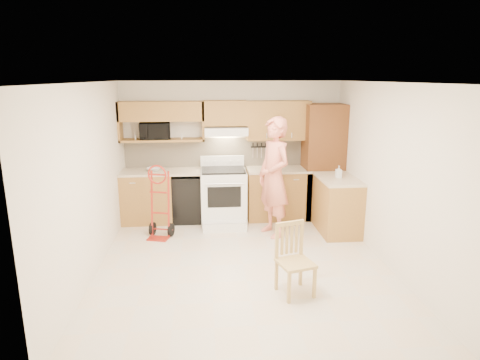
{
  "coord_description": "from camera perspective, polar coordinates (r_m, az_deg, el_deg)",
  "views": [
    {
      "loc": [
        -0.51,
        -5.38,
        2.57
      ],
      "look_at": [
        0.0,
        0.5,
        1.1
      ],
      "focal_mm": 31.14,
      "sensor_mm": 36.0,
      "label": 1
    }
  ],
  "objects": [
    {
      "name": "floor",
      "position": [
        5.99,
        0.42,
        -11.53
      ],
      "size": [
        4.0,
        4.5,
        0.02
      ],
      "primitive_type": "cube",
      "color": "beige",
      "rests_on": "ground"
    },
    {
      "name": "ceiling",
      "position": [
        5.4,
        0.47,
        13.35
      ],
      "size": [
        4.0,
        4.5,
        0.02
      ],
      "primitive_type": "cube",
      "color": "white",
      "rests_on": "ground"
    },
    {
      "name": "wall_back",
      "position": [
        7.77,
        -1.13,
        4.2
      ],
      "size": [
        4.0,
        0.02,
        2.5
      ],
      "primitive_type": "cube",
      "color": "beige",
      "rests_on": "ground"
    },
    {
      "name": "wall_front",
      "position": [
        3.43,
        4.04,
        -8.72
      ],
      "size": [
        4.0,
        0.02,
        2.5
      ],
      "primitive_type": "cube",
      "color": "beige",
      "rests_on": "ground"
    },
    {
      "name": "wall_left",
      "position": [
        5.74,
        -19.96,
        -0.17
      ],
      "size": [
        0.02,
        4.5,
        2.5
      ],
      "primitive_type": "cube",
      "color": "beige",
      "rests_on": "ground"
    },
    {
      "name": "wall_right",
      "position": [
        6.09,
        19.64,
        0.63
      ],
      "size": [
        0.02,
        4.5,
        2.5
      ],
      "primitive_type": "cube",
      "color": "beige",
      "rests_on": "ground"
    },
    {
      "name": "backsplash",
      "position": [
        7.75,
        -1.11,
        3.81
      ],
      "size": [
        3.92,
        0.03,
        0.55
      ],
      "primitive_type": "cube",
      "color": "beige",
      "rests_on": "wall_back"
    },
    {
      "name": "lower_cab_left",
      "position": [
        7.7,
        -12.53,
        -2.34
      ],
      "size": [
        0.9,
        0.6,
        0.9
      ],
      "primitive_type": "cube",
      "color": "#A57330",
      "rests_on": "ground"
    },
    {
      "name": "dishwasher",
      "position": [
        7.64,
        -6.94,
        -2.42
      ],
      "size": [
        0.6,
        0.6,
        0.85
      ],
      "primitive_type": "cube",
      "color": "black",
      "rests_on": "ground"
    },
    {
      "name": "lower_cab_right",
      "position": [
        7.75,
        5.2,
        -1.95
      ],
      "size": [
        1.14,
        0.6,
        0.9
      ],
      "primitive_type": "cube",
      "color": "#A57330",
      "rests_on": "ground"
    },
    {
      "name": "countertop_left",
      "position": [
        7.55,
        -10.46,
        1.13
      ],
      "size": [
        1.5,
        0.63,
        0.04
      ],
      "primitive_type": "cube",
      "color": "beige",
      "rests_on": "lower_cab_left"
    },
    {
      "name": "countertop_right",
      "position": [
        7.63,
        5.28,
        1.44
      ],
      "size": [
        1.14,
        0.63,
        0.04
      ],
      "primitive_type": "cube",
      "color": "beige",
      "rests_on": "lower_cab_right"
    },
    {
      "name": "cab_return_right",
      "position": [
        7.21,
        13.15,
        -3.49
      ],
      "size": [
        0.6,
        1.0,
        0.9
      ],
      "primitive_type": "cube",
      "color": "#A57330",
      "rests_on": "ground"
    },
    {
      "name": "countertop_return",
      "position": [
        7.09,
        13.35,
        0.14
      ],
      "size": [
        0.63,
        1.0,
        0.04
      ],
      "primitive_type": "cube",
      "color": "beige",
      "rests_on": "cab_return_right"
    },
    {
      "name": "pantry_tall",
      "position": [
        7.79,
        11.25,
        2.47
      ],
      "size": [
        0.7,
        0.6,
        2.1
      ],
      "primitive_type": "cube",
      "color": "#573013",
      "rests_on": "ground"
    },
    {
      "name": "upper_cab_left",
      "position": [
        7.53,
        -10.73,
        9.25
      ],
      "size": [
        1.5,
        0.33,
        0.34
      ],
      "primitive_type": "cube",
      "color": "#A57330",
      "rests_on": "wall_back"
    },
    {
      "name": "upper_shelf_mw",
      "position": [
        7.58,
        -10.55,
        5.41
      ],
      "size": [
        1.5,
        0.33,
        0.04
      ],
      "primitive_type": "cube",
      "color": "#A57330",
      "rests_on": "wall_back"
    },
    {
      "name": "upper_cab_center",
      "position": [
        7.5,
        -1.99,
        9.16
      ],
      "size": [
        0.76,
        0.33,
        0.44
      ],
      "primitive_type": "cube",
      "color": "#A57330",
      "rests_on": "wall_back"
    },
    {
      "name": "upper_cab_right",
      "position": [
        7.62,
        5.24,
        8.13
      ],
      "size": [
        1.14,
        0.33,
        0.7
      ],
      "primitive_type": "cube",
      "color": "#A57330",
      "rests_on": "wall_back"
    },
    {
      "name": "range_hood",
      "position": [
        7.47,
        -1.94,
        6.75
      ],
      "size": [
        0.76,
        0.46,
        0.14
      ],
      "primitive_type": "cube",
      "color": "white",
      "rests_on": "wall_back"
    },
    {
      "name": "knife_strip",
      "position": [
        7.77,
        2.96,
        4.12
      ],
      "size": [
        0.4,
        0.05,
        0.29
      ],
      "primitive_type": null,
      "color": "black",
      "rests_on": "backsplash"
    },
    {
      "name": "microwave",
      "position": [
        7.57,
        -11.59,
        6.63
      ],
      "size": [
        0.56,
        0.41,
        0.29
      ],
      "primitive_type": "imported",
      "rotation": [
        0.0,
        0.0,
        0.1
      ],
      "color": "black",
      "rests_on": "upper_shelf_mw"
    },
    {
      "name": "range",
      "position": [
        7.37,
        -2.27,
        -1.67
      ],
      "size": [
        0.79,
        1.04,
        1.17
      ],
      "primitive_type": null,
      "color": "white",
      "rests_on": "ground"
    },
    {
      "name": "person",
      "position": [
        6.77,
        4.67,
        0.36
      ],
      "size": [
        0.71,
        0.84,
        1.96
      ],
      "primitive_type": "imported",
      "rotation": [
        0.0,
        0.0,
        -1.17
      ],
      "color": "#DE7860",
      "rests_on": "ground"
    },
    {
      "name": "hand_truck",
      "position": [
        6.85,
        -11.09,
        -3.45
      ],
      "size": [
        0.52,
        0.49,
        1.1
      ],
      "primitive_type": null,
      "rotation": [
        0.0,
        0.0,
        -0.26
      ],
      "color": "#A82619",
      "rests_on": "ground"
    },
    {
      "name": "dining_chair",
      "position": [
        5.1,
        7.64,
        -10.88
      ],
      "size": [
        0.49,
        0.52,
        0.87
      ],
      "primitive_type": null,
      "rotation": [
        0.0,
        0.0,
        0.28
      ],
      "color": "tan",
      "rests_on": "ground"
    },
    {
      "name": "soap_bottle",
      "position": [
        7.08,
        13.37,
        1.13
      ],
      "size": [
        0.09,
        0.1,
        0.2
      ],
      "primitive_type": "imported",
      "rotation": [
        0.0,
        0.0,
        -0.04
      ],
      "color": "white",
      "rests_on": "countertop_return"
    },
    {
      "name": "bowl",
      "position": [
        7.56,
        -11.71,
        1.46
      ],
      "size": [
        0.3,
        0.3,
        0.06
      ],
      "primitive_type": "imported",
      "rotation": [
        0.0,
        0.0,
        -0.28
      ],
      "color": "white",
      "rests_on": "countertop_left"
    }
  ]
}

